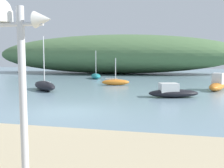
{
  "coord_description": "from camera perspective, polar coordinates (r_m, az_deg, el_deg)",
  "views": [
    {
      "loc": [
        4.84,
        -11.63,
        2.58
      ],
      "look_at": [
        0.88,
        5.64,
        0.83
      ],
      "focal_mm": 41.02,
      "sensor_mm": 36.0,
      "label": 1
    }
  ],
  "objects": [
    {
      "name": "mast_structure",
      "position": [
        4.45,
        -21.74,
        9.24
      ],
      "size": [
        1.13,
        0.44,
        3.35
      ],
      "color": "silver",
      "rests_on": "beach_sand"
    },
    {
      "name": "sailboat_west_reach",
      "position": [
        21.69,
        -14.81,
        -0.34
      ],
      "size": [
        3.61,
        3.62,
        4.42
      ],
      "color": "black",
      "rests_on": "ground"
    },
    {
      "name": "ground_plane",
      "position": [
        12.86,
        -9.52,
        -6.02
      ],
      "size": [
        120.0,
        120.0,
        0.0
      ],
      "primitive_type": "plane",
      "color": "#7A99A8"
    },
    {
      "name": "distant_hill",
      "position": [
        46.03,
        0.11,
        6.65
      ],
      "size": [
        43.95,
        15.0,
        6.82
      ],
      "primitive_type": "ellipsoid",
      "color": "#517547",
      "rests_on": "ground"
    },
    {
      "name": "motorboat_mid_channel",
      "position": [
        22.7,
        22.41,
        -0.05
      ],
      "size": [
        2.11,
        3.52,
        1.42
      ],
      "color": "orange",
      "rests_on": "ground"
    },
    {
      "name": "motorboat_near_shore",
      "position": [
        17.65,
        13.31,
        -1.73
      ],
      "size": [
        3.59,
        2.11,
        0.96
      ],
      "color": "black",
      "rests_on": "ground"
    },
    {
      "name": "sailboat_off_point",
      "position": [
        33.62,
        -3.61,
        1.8
      ],
      "size": [
        2.48,
        3.96,
        3.66
      ],
      "color": "teal",
      "rests_on": "ground"
    },
    {
      "name": "sailboat_far_left",
      "position": [
        25.15,
        0.79,
        0.43
      ],
      "size": [
        2.84,
        1.55,
        2.65
      ],
      "color": "orange",
      "rests_on": "ground"
    }
  ]
}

